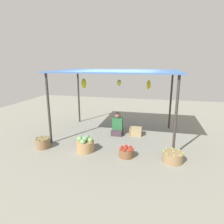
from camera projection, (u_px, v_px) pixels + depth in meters
The scene contains 9 objects.
ground_plane at pixel (116, 135), 6.66m from camera, with size 14.00×14.00×0.00m, color gray.
market_stall_structure at pixel (116, 75), 6.16m from camera, with size 3.90×2.56×2.16m.
vendor_person at pixel (117, 126), 6.64m from camera, with size 0.36×0.44×0.78m.
basket_green_chilies at pixel (43, 143), 5.61m from camera, with size 0.40×0.40×0.32m.
basket_cabbages at pixel (85, 145), 5.40m from camera, with size 0.50×0.50×0.43m.
basket_red_tomatoes at pixel (126, 152), 5.07m from camera, with size 0.38×0.38×0.28m.
basket_limes at pixel (173, 157), 4.83m from camera, with size 0.50×0.50×0.29m.
wooden_crate_near_vendor at pixel (136, 131), 6.57m from camera, with size 0.34×0.28×0.27m, color tan.
wooden_crate_stacked_rear at pixel (135, 131), 6.64m from camera, with size 0.40×0.33×0.25m, color #8B6C4C.
Camera 1 is at (1.30, -6.13, 2.40)m, focal length 31.12 mm.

